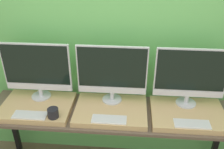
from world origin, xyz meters
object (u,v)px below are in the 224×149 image
keyboard_center (109,119)px  monitor_right (191,75)px  keyboard_right (192,124)px  mug (53,113)px  monitor_left (37,69)px  keyboard_left (30,115)px  monitor_center (112,72)px

keyboard_center → monitor_right: bearing=23.2°
monitor_right → keyboard_right: bearing=-90.0°
monitor_right → mug: bearing=-165.8°
keyboard_right → mug: bearing=-180.0°
monitor_left → keyboard_left: (0.00, -0.30, -0.29)m
mug → keyboard_right: mug is taller
keyboard_left → monitor_right: (1.39, 0.30, 0.29)m
keyboard_center → keyboard_right: (0.69, 0.00, 0.00)m
keyboard_left → mug: mug is taller
monitor_center → monitor_right: (0.69, 0.00, 0.00)m
monitor_center → keyboard_right: (0.69, -0.30, -0.29)m
keyboard_center → keyboard_left: bearing=180.0°
monitor_left → keyboard_right: 1.45m
keyboard_left → monitor_left: bearing=90.0°
monitor_right → keyboard_left: bearing=-167.9°
monitor_left → monitor_center: same height
monitor_center → keyboard_left: bearing=-156.8°
mug → monitor_center: size_ratio=0.15×
monitor_center → keyboard_center: (0.00, -0.30, -0.29)m
keyboard_left → keyboard_center: same height
keyboard_center → monitor_right: monitor_right is taller
mug → keyboard_center: 0.48m
keyboard_left → keyboard_right: 1.39m
monitor_left → monitor_center: bearing=0.0°
keyboard_left → keyboard_right: bearing=0.0°
monitor_center → keyboard_right: bearing=-23.2°
keyboard_center → keyboard_right: bearing=0.0°
keyboard_right → keyboard_left: bearing=180.0°
keyboard_left → monitor_right: monitor_right is taller
monitor_left → keyboard_center: bearing=-23.2°
mug → keyboard_center: bearing=0.0°
mug → keyboard_right: (1.18, 0.00, -0.04)m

